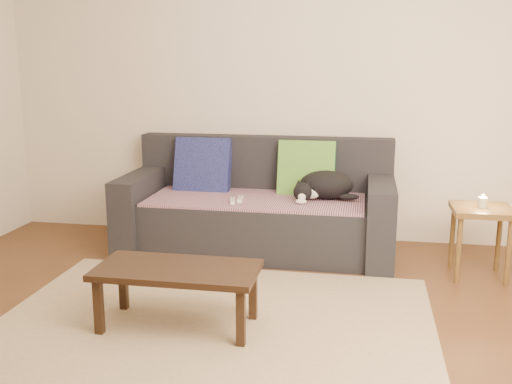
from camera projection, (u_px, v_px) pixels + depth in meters
ground at (208, 334)px, 3.31m from camera, size 4.50×4.50×0.00m
back_wall at (268, 83)px, 4.95m from camera, size 4.50×0.04×2.60m
sofa at (258, 211)px, 4.76m from camera, size 2.10×0.94×0.87m
throw_blanket at (256, 199)px, 4.64m from camera, size 1.66×0.74×0.02m
cushion_navy at (203, 166)px, 4.94m from camera, size 0.46×0.24×0.47m
cushion_green at (307, 170)px, 4.78m from camera, size 0.45×0.22×0.47m
cat at (324, 186)px, 4.59m from camera, size 0.50×0.41×0.22m
wii_remote_a at (233, 201)px, 4.47m from camera, size 0.07×0.15×0.03m
wii_remote_b at (240, 200)px, 4.52m from camera, size 0.05×0.15×0.03m
side_table at (481, 220)px, 4.12m from camera, size 0.40×0.40×0.50m
candle at (483, 202)px, 4.09m from camera, size 0.06×0.06×0.09m
rug at (215, 322)px, 3.46m from camera, size 2.50×1.80×0.01m
coffee_table at (177, 275)px, 3.33m from camera, size 0.90×0.45×0.36m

